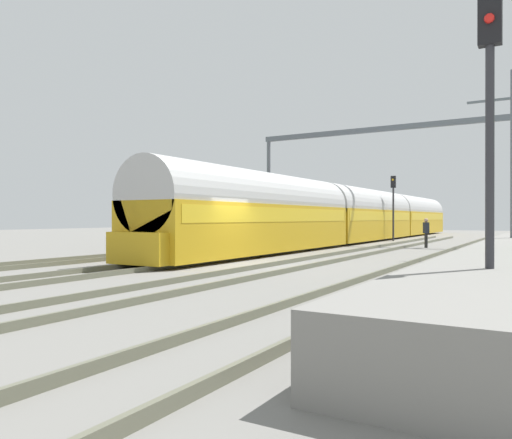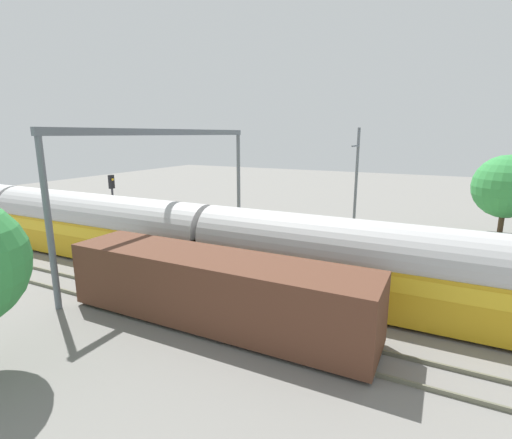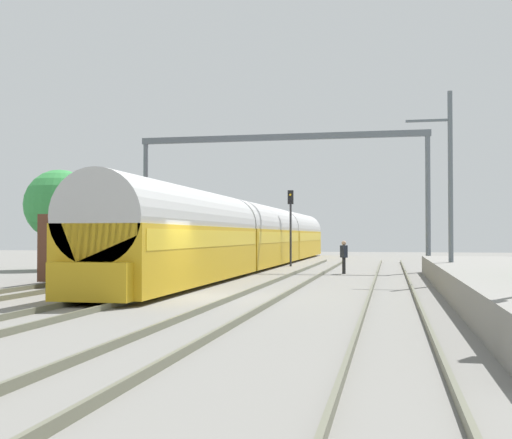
# 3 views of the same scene
# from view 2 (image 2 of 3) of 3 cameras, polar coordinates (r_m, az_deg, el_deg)

# --- Properties ---
(ground) EXTENTS (120.00, 120.00, 0.00)m
(ground) POSITION_cam_2_polar(r_m,az_deg,el_deg) (19.90, 30.35, -11.55)
(ground) COLOR slate
(track_far_west) EXTENTS (1.52, 60.00, 0.16)m
(track_far_west) POSITION_cam_2_polar(r_m,az_deg,el_deg) (14.34, 31.82, -20.97)
(track_far_west) COLOR #636350
(track_far_west) RESTS_ON ground
(track_west) EXTENTS (1.51, 60.00, 0.16)m
(track_west) POSITION_cam_2_polar(r_m,az_deg,el_deg) (17.98, 30.75, -13.89)
(track_west) COLOR #636350
(track_west) RESTS_ON ground
(track_east) EXTENTS (1.51, 60.00, 0.16)m
(track_east) POSITION_cam_2_polar(r_m,az_deg,el_deg) (21.80, 30.08, -9.24)
(track_east) COLOR #636350
(track_east) RESTS_ON ground
(track_far_east) EXTENTS (1.52, 60.00, 0.16)m
(track_far_east) POSITION_cam_2_polar(r_m,az_deg,el_deg) (25.72, 29.62, -5.99)
(track_far_east) COLOR #636350
(track_far_east) RESTS_ON ground
(platform) EXTENTS (4.40, 28.00, 0.90)m
(platform) POSITION_cam_2_polar(r_m,az_deg,el_deg) (29.24, 25.49, -2.70)
(platform) COLOR gray
(platform) RESTS_ON ground
(passenger_train) EXTENTS (2.93, 49.20, 3.82)m
(passenger_train) POSITION_cam_2_polar(r_m,az_deg,el_deg) (25.67, -22.39, -0.91)
(passenger_train) COLOR gold
(passenger_train) RESTS_ON ground
(freight_car) EXTENTS (2.80, 13.00, 2.70)m
(freight_car) POSITION_cam_2_polar(r_m,az_deg,el_deg) (15.68, -6.18, -10.33)
(freight_car) COLOR #563323
(freight_car) RESTS_ON ground
(person_crossing) EXTENTS (0.42, 0.47, 1.73)m
(person_crossing) POSITION_cam_2_polar(r_m,az_deg,el_deg) (26.05, -2.04, -1.89)
(person_crossing) COLOR black
(person_crossing) RESTS_ON ground
(railway_signal_far) EXTENTS (0.36, 0.30, 4.94)m
(railway_signal_far) POSITION_cam_2_polar(r_m,az_deg,el_deg) (27.22, -20.59, 2.55)
(railway_signal_far) COLOR #2D2D33
(railway_signal_far) RESTS_ON ground
(catenary_gantry) EXTENTS (16.86, 0.28, 7.86)m
(catenary_gantry) POSITION_cam_2_polar(r_m,az_deg,el_deg) (23.65, -12.56, 8.37)
(catenary_gantry) COLOR slate
(catenary_gantry) RESTS_ON ground
(catenary_pole_east_mid) EXTENTS (1.90, 0.20, 8.00)m
(catenary_pole_east_mid) POSITION_cam_2_polar(r_m,az_deg,el_deg) (27.69, 14.70, 5.16)
(catenary_pole_east_mid) COLOR slate
(catenary_pole_east_mid) RESTS_ON ground
(tree_east_background) EXTENTS (4.36, 4.36, 6.20)m
(tree_east_background) POSITION_cam_2_polar(r_m,az_deg,el_deg) (31.59, 33.33, 4.11)
(tree_east_background) COLOR #4C3826
(tree_east_background) RESTS_ON ground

